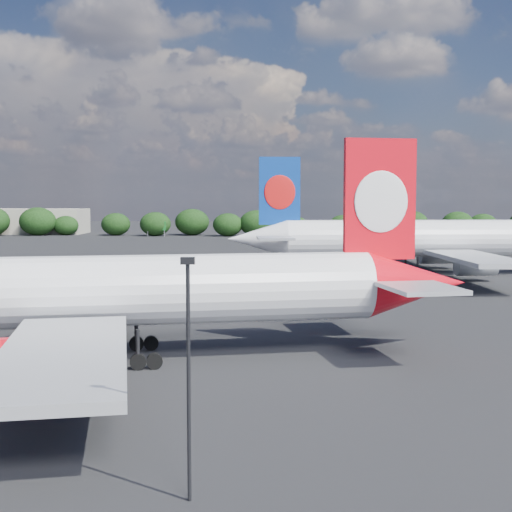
{
  "coord_description": "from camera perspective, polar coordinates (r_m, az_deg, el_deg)",
  "views": [
    {
      "loc": [
        17.17,
        -36.68,
        12.1
      ],
      "look_at": [
        16.0,
        12.0,
        8.0
      ],
      "focal_mm": 50.0,
      "sensor_mm": 36.0,
      "label": 1
    }
  ],
  "objects": [
    {
      "name": "billboard_yellow",
      "position": [
        218.9,
        0.03,
        2.66
      ],
      "size": [
        5.0,
        0.3,
        5.5
      ],
      "color": "yellow",
      "rests_on": "ground"
    },
    {
      "name": "horizon_treeline",
      "position": [
        217.09,
        -3.18,
        2.62
      ],
      "size": [
        205.68,
        14.97,
        8.93
      ],
      "color": "black",
      "rests_on": "ground"
    },
    {
      "name": "apron_lamp_post",
      "position": [
        28.34,
        -5.42,
        -8.66
      ],
      "size": [
        0.55,
        0.3,
        9.75
      ],
      "color": "black",
      "rests_on": "ground"
    },
    {
      "name": "ground",
      "position": [
        98.94,
        -8.63,
        -2.26
      ],
      "size": [
        500.0,
        500.0,
        0.0
      ],
      "primitive_type": "plane",
      "color": "black",
      "rests_on": "ground"
    },
    {
      "name": "china_southern_airliner",
      "position": [
        111.77,
        12.51,
        1.3
      ],
      "size": [
        55.1,
        52.42,
        17.98
      ],
      "color": "white",
      "rests_on": "ground"
    },
    {
      "name": "qantas_airliner",
      "position": [
        53.16,
        -9.89,
        -2.89
      ],
      "size": [
        50.44,
        48.22,
        16.54
      ],
      "color": "white",
      "rests_on": "ground"
    },
    {
      "name": "terminal_building",
      "position": [
        243.13,
        -18.39,
        2.66
      ],
      "size": [
        42.0,
        16.0,
        8.0
      ],
      "color": "#9C9687",
      "rests_on": "ground"
    },
    {
      "name": "highway_sign",
      "position": [
        215.76,
        -8.01,
        2.39
      ],
      "size": [
        6.0,
        0.3,
        4.5
      ],
      "color": "#125C1E",
      "rests_on": "ground"
    }
  ]
}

